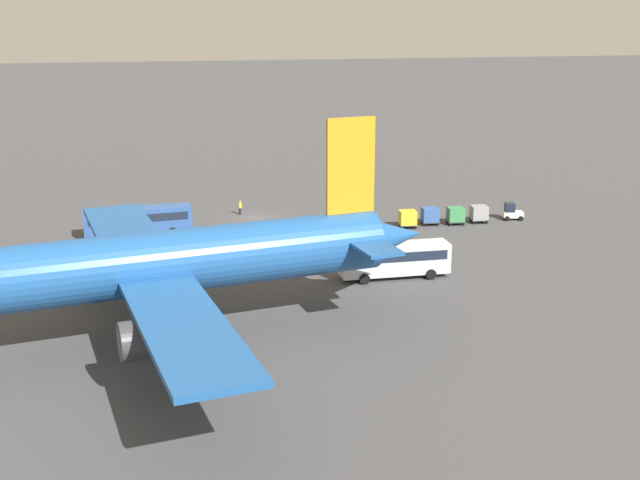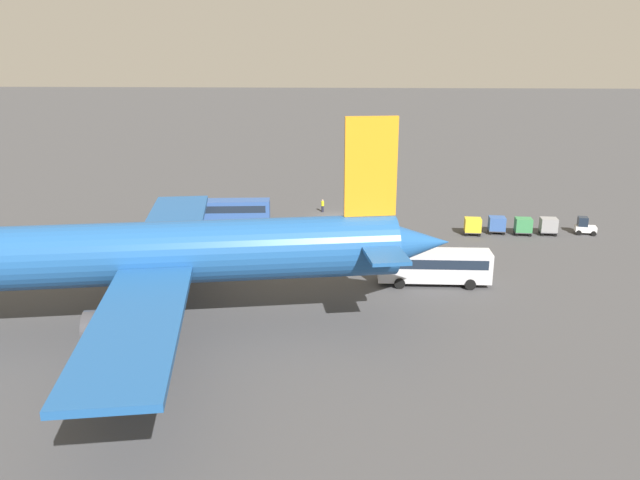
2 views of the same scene
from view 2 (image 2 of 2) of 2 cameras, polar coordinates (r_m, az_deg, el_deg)
name	(u,v)px [view 2 (image 2 of 2)]	position (r m, az deg, el deg)	size (l,w,h in m)	color
ground_plane	(332,216)	(83.48, 1.10, 2.23)	(600.00, 600.00, 0.00)	#424244
airplane	(140,255)	(49.69, -16.15, -1.32)	(49.50, 42.85, 16.47)	#1E5193
shuttle_bus_near	(223,210)	(79.48, -8.89, 2.71)	(12.03, 3.82, 3.22)	#2D5199
shuttle_bus_far	(434,264)	(59.45, 10.38, -2.22)	(10.50, 2.96, 3.29)	silver
baggage_tug	(584,226)	(81.36, 23.03, 1.15)	(2.57, 1.95, 2.10)	white
worker_person	(323,206)	(85.29, 0.24, 3.16)	(0.38, 0.38, 1.74)	#1E1E2D
cargo_cart_grey	(548,225)	(79.34, 20.16, 1.28)	(2.10, 1.81, 2.06)	#38383D
cargo_cart_green	(523,225)	(78.30, 18.09, 1.29)	(2.10, 1.81, 2.06)	#38383D
cargo_cart_blue	(497,224)	(77.99, 15.87, 1.42)	(2.10, 1.81, 2.06)	#38383D
cargo_cart_yellow	(473,225)	(76.63, 13.79, 1.31)	(2.10, 1.81, 2.06)	#38383D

